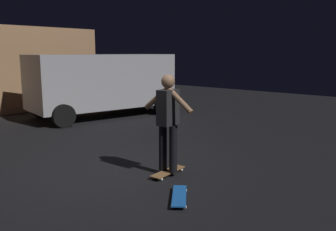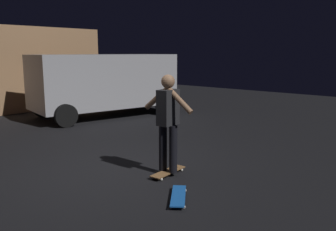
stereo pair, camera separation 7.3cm
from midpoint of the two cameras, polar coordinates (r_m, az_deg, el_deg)
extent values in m
plane|color=black|center=(6.65, -8.08, -8.55)|extent=(28.00, 28.00, 0.00)
cube|color=#B2B2B7|center=(12.08, -9.88, 5.49)|extent=(4.89, 2.77, 1.70)
cube|color=black|center=(13.25, -1.05, 7.54)|extent=(0.41, 1.73, 0.64)
cylinder|color=black|center=(13.88, -5.21, 2.64)|extent=(0.69, 0.35, 0.66)
cylinder|color=black|center=(12.25, -0.32, 1.70)|extent=(0.69, 0.35, 0.66)
cylinder|color=black|center=(12.42, -19.07, 1.26)|extent=(0.69, 0.35, 0.66)
cylinder|color=black|center=(10.57, -15.73, -0.02)|extent=(0.69, 0.35, 0.66)
cube|color=olive|center=(6.31, 0.34, -8.88)|extent=(0.79, 0.27, 0.02)
sphere|color=silver|center=(6.60, 1.28, -8.34)|extent=(0.05, 0.05, 0.05)
sphere|color=silver|center=(6.51, 2.52, -8.62)|extent=(0.05, 0.05, 0.05)
sphere|color=silver|center=(6.14, -1.99, -9.76)|extent=(0.05, 0.05, 0.05)
sphere|color=silver|center=(6.05, -0.71, -10.09)|extent=(0.05, 0.05, 0.05)
cube|color=#1959B2|center=(5.32, 2.07, -12.60)|extent=(0.74, 0.63, 0.02)
sphere|color=silver|center=(5.05, 2.93, -14.29)|extent=(0.05, 0.05, 0.05)
sphere|color=silver|center=(5.06, 0.94, -14.25)|extent=(0.05, 0.05, 0.05)
sphere|color=silver|center=(5.61, 3.07, -11.76)|extent=(0.05, 0.05, 0.05)
sphere|color=silver|center=(5.61, 1.30, -11.73)|extent=(0.05, 0.05, 0.05)
cylinder|color=black|center=(6.25, -0.48, -5.05)|extent=(0.14, 0.14, 0.82)
cylinder|color=black|center=(6.12, 1.17, -5.37)|extent=(0.14, 0.14, 0.82)
cube|color=#262628|center=(6.04, 0.35, 1.31)|extent=(0.40, 0.25, 0.60)
sphere|color=#936B4C|center=(5.99, 0.35, 5.43)|extent=(0.23, 0.23, 0.23)
cylinder|color=#936B4C|center=(6.15, -1.31, 2.87)|extent=(0.14, 0.55, 0.46)
cylinder|color=#936B4C|center=(5.89, 2.08, 2.56)|extent=(0.14, 0.55, 0.46)
camera|label=1|loc=(0.04, -89.66, 0.06)|focal=38.42mm
camera|label=2|loc=(0.04, 90.34, -0.06)|focal=38.42mm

